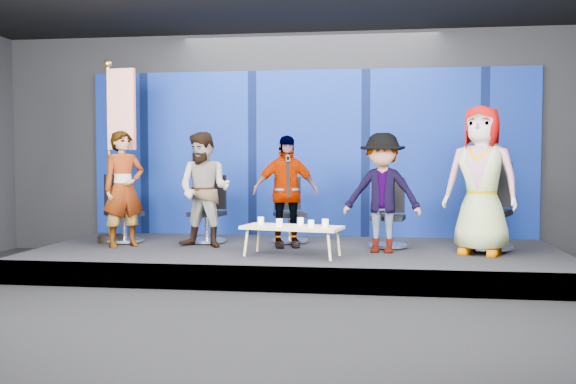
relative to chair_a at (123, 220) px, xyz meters
name	(u,v)px	position (x,y,z in m)	size (l,w,h in m)	color
ground	(266,314)	(2.59, -2.78, -0.63)	(10.00, 10.00, 0.00)	black
room_walls	(265,63)	(2.59, -2.78, 1.80)	(10.02, 8.02, 3.51)	black
riser	(297,259)	(2.59, -0.28, -0.48)	(7.00, 3.00, 0.30)	black
backdrop	(309,153)	(2.59, 1.17, 0.97)	(7.00, 0.08, 2.60)	#07185A
chair_a	(123,220)	(0.00, 0.00, 0.00)	(0.79, 0.79, 0.99)	silver
panelist_a	(124,189)	(0.20, -0.45, 0.48)	(0.58, 0.38, 1.60)	black
chair_b	(209,220)	(1.24, 0.15, 0.00)	(0.64, 0.64, 0.98)	silver
panelist_b	(204,190)	(1.32, -0.34, 0.47)	(0.77, 0.60, 1.58)	black
chair_c	(289,221)	(2.40, 0.32, -0.01)	(0.67, 0.67, 0.95)	silver
panelist_c	(285,191)	(2.42, -0.18, 0.44)	(0.90, 0.37, 1.54)	black
chair_d	(389,224)	(3.82, -0.01, -0.01)	(0.61, 0.61, 0.96)	silver
panelist_d	(382,193)	(3.73, -0.51, 0.45)	(1.00, 0.58, 1.55)	black
chair_e	(490,221)	(5.16, -0.05, 0.06)	(0.86, 0.86, 1.17)	silver
panelist_e	(481,180)	(4.97, -0.52, 0.62)	(0.92, 0.60, 1.89)	black
coffee_table	(292,228)	(2.62, -0.99, 0.02)	(1.31, 0.76, 0.38)	tan
mug_a	(261,221)	(2.19, -0.83, 0.10)	(0.08, 0.08, 0.09)	white
mug_b	(279,223)	(2.47, -1.09, 0.10)	(0.08, 0.08, 0.10)	white
mug_c	(301,221)	(2.71, -0.86, 0.10)	(0.08, 0.08, 0.10)	white
mug_d	(311,224)	(2.87, -1.10, 0.10)	(0.08, 0.08, 0.09)	white
mug_e	(325,223)	(3.04, -1.05, 0.10)	(0.08, 0.08, 0.10)	white
flag_stand	(117,146)	(-0.04, -0.09, 1.07)	(0.60, 0.35, 2.64)	black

